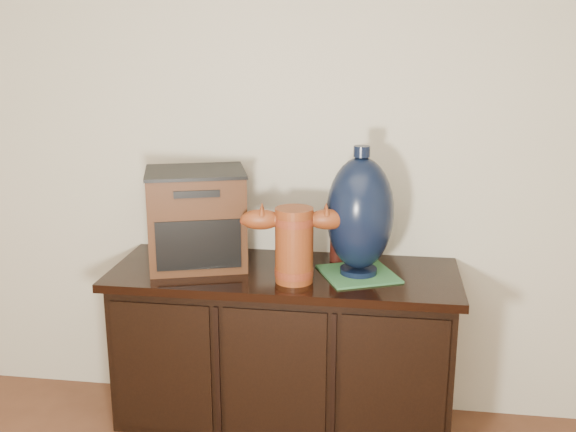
% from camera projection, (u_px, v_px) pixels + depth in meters
% --- Properties ---
extents(sideboard, '(1.46, 0.56, 0.75)m').
position_uv_depth(sideboard, '(284.00, 350.00, 2.93)').
color(sideboard, black).
rests_on(sideboard, ground).
extents(terracotta_vessel, '(0.43, 0.18, 0.30)m').
position_uv_depth(terracotta_vessel, '(294.00, 240.00, 2.67)').
color(terracotta_vessel, brown).
rests_on(terracotta_vessel, sideboard).
extents(tv_radio, '(0.49, 0.44, 0.41)m').
position_uv_depth(tv_radio, '(197.00, 218.00, 2.86)').
color(tv_radio, '#3D200F').
rests_on(tv_radio, sideboard).
extents(green_mat, '(0.37, 0.37, 0.01)m').
position_uv_depth(green_mat, '(358.00, 274.00, 2.78)').
color(green_mat, '#2F693A').
rests_on(green_mat, sideboard).
extents(lamp_base, '(0.36, 0.36, 0.53)m').
position_uv_depth(lamp_base, '(360.00, 214.00, 2.72)').
color(lamp_base, black).
rests_on(lamp_base, green_mat).
extents(spray_can, '(0.06, 0.06, 0.18)m').
position_uv_depth(spray_can, '(337.00, 242.00, 2.93)').
color(spray_can, '#4F150D').
rests_on(spray_can, sideboard).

